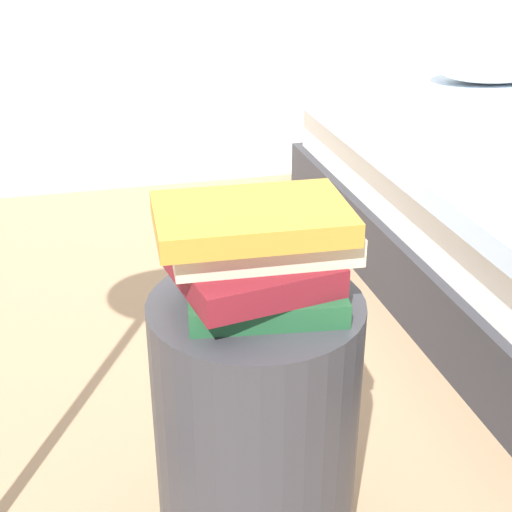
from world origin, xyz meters
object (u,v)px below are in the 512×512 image
book_forest (264,294)px  book_maroon (253,269)px  book_ochre (252,219)px  side_table (256,438)px  book_cream (262,238)px

book_forest → book_maroon: (-0.02, 0.01, 0.04)m
book_maroon → book_ochre: 0.08m
book_ochre → side_table: bearing=28.2°
side_table → book_maroon: size_ratio=2.43×
book_forest → book_cream: 0.09m
book_forest → book_ochre: book_ochre is taller
side_table → book_maroon: book_maroon is taller
side_table → book_ochre: (-0.01, -0.00, 0.41)m
book_forest → book_ochre: (-0.02, 0.01, 0.12)m
book_ochre → book_cream: bearing=38.0°
book_forest → book_cream: bearing=93.1°
side_table → book_cream: bearing=40.4°
side_table → book_ochre: 0.41m
book_forest → book_ochre: 0.13m
book_forest → side_table: bearing=145.5°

